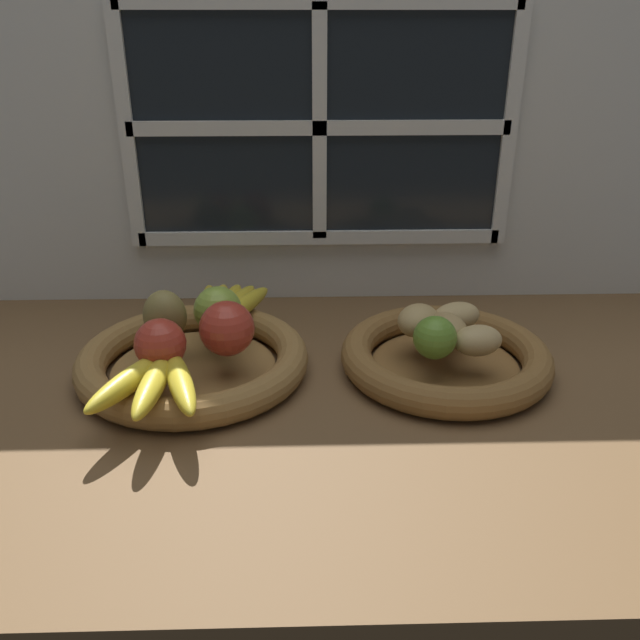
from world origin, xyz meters
The scene contains 16 objects.
ground_plane centered at (0.00, 0.00, -1.50)cm, with size 140.00×90.00×3.00cm, color brown.
back_wall centered at (0.00, 29.77, 27.88)cm, with size 140.00×4.60×55.00cm.
fruit_bowl_left centered at (-19.26, -0.23, 2.08)cm, with size 33.76×33.76×4.51cm.
fruit_bowl_right centered at (17.88, -0.23, 2.08)cm, with size 30.98×30.98×4.51cm.
apple_red_front centered at (-22.30, -6.21, 8.00)cm, with size 6.97×6.97×6.97cm, color #B73828.
apple_red_right centered at (-13.74, -2.45, 8.40)cm, with size 7.78×7.78×7.78cm, color #B73828.
apple_green_back centered at (-15.81, 4.55, 8.11)cm, with size 7.20×7.20×7.20cm, color #8CAD3D.
pear_brown centered at (-23.16, 2.00, 8.41)cm, with size 5.89×6.33×7.80cm, color olive.
banana_bunch_front centered at (-21.93, -12.34, 6.03)cm, with size 15.31×18.38×3.04cm.
banana_bunch_back centered at (-15.26, 11.09, 5.93)cm, with size 12.54×17.58×2.85cm.
potato_oblong centered at (14.00, 2.78, 6.85)cm, with size 7.29×5.94×4.68cm, color tan.
potato_large centered at (17.88, -0.23, 6.71)cm, with size 7.76×5.17×4.40cm, color #A38451.
potato_back centered at (20.03, 4.50, 6.62)cm, with size 7.97×5.15×4.23cm, color tan.
potato_small centered at (21.32, -3.68, 6.66)cm, with size 7.00×5.10×4.30cm, color tan.
lime_near centered at (15.10, -4.40, 7.55)cm, with size 6.08×6.08×6.08cm, color olive.
chili_pepper centered at (19.07, -1.88, 5.68)cm, with size 2.34×2.34×11.44cm, color red.
Camera 1 is at (-3.07, -85.69, 48.07)cm, focal length 37.08 mm.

